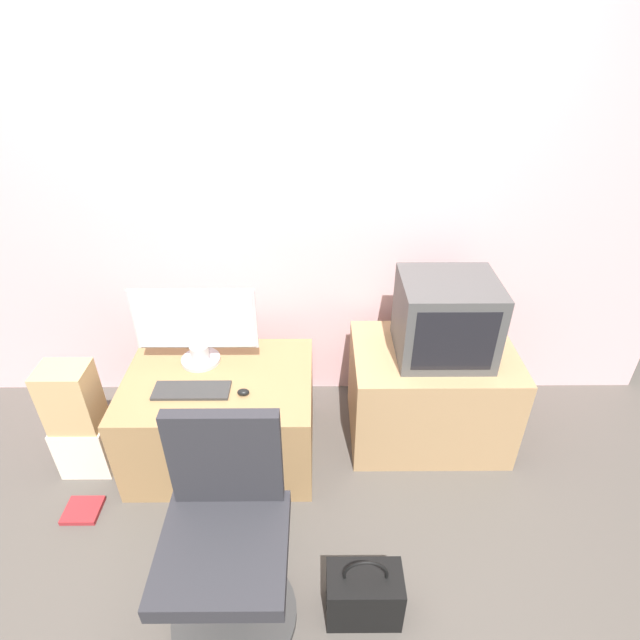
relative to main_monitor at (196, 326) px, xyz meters
name	(u,v)px	position (x,y,z in m)	size (l,w,h in m)	color
ground_plane	(269,588)	(0.39, -0.91, -0.72)	(12.00, 12.00, 0.00)	#4C4742
wall_back	(276,184)	(0.39, 0.42, 0.58)	(4.40, 0.05, 2.60)	beige
desk	(223,416)	(0.11, -0.14, -0.47)	(0.93, 0.67, 0.51)	#937047
side_stand	(429,393)	(1.21, 0.00, -0.44)	(0.83, 0.58, 0.56)	#A37F56
main_monitor	(196,326)	(0.00, 0.00, 0.00)	(0.61, 0.20, 0.42)	#B2B2B7
keyboard	(192,390)	(0.00, -0.24, -0.21)	(0.36, 0.13, 0.01)	#2D2D2D
mouse	(243,392)	(0.25, -0.26, -0.20)	(0.06, 0.04, 0.03)	black
crt_tv	(446,319)	(1.23, -0.01, 0.05)	(0.46, 0.41, 0.41)	#474747
office_chair	(227,543)	(0.27, -0.96, -0.31)	(0.49, 0.49, 0.91)	#333333
cardboard_box_lower	(87,445)	(-0.59, -0.24, -0.57)	(0.26, 0.20, 0.30)	beige
cardboard_box_upper	(70,398)	(-0.59, -0.24, -0.25)	(0.24, 0.18, 0.35)	tan
handbag	(364,594)	(0.78, -1.00, -0.60)	(0.29, 0.17, 0.34)	black
book	(83,510)	(-0.53, -0.53, -0.71)	(0.17, 0.15, 0.02)	maroon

